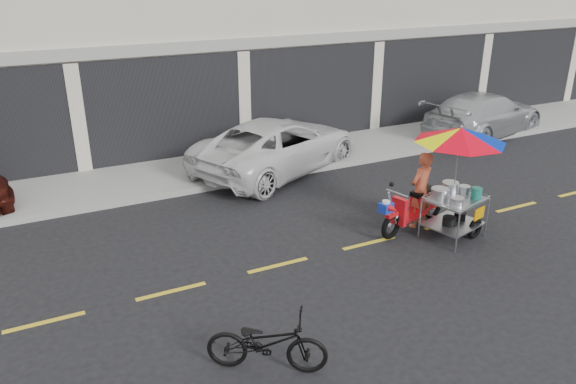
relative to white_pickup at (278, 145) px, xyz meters
name	(u,v)px	position (x,y,z in m)	size (l,w,h in m)	color
ground	(369,243)	(-0.19, -4.64, -0.70)	(90.00, 90.00, 0.00)	black
sidewalk	(259,159)	(-0.19, 0.86, -0.62)	(45.00, 3.00, 0.15)	gray
centerline	(369,243)	(-0.19, -4.64, -0.69)	(42.00, 0.10, 0.01)	gold
white_pickup	(278,145)	(0.00, 0.00, 0.00)	(2.32, 5.03, 1.40)	silver
silver_pickup	(484,114)	(7.27, 0.06, -0.01)	(1.94, 4.76, 1.38)	silver
near_bicycle	(267,342)	(-3.52, -7.13, -0.26)	(0.58, 1.65, 0.87)	black
food_vendor_rig	(444,165)	(1.37, -4.82, 0.75)	(2.63, 2.17, 2.31)	black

